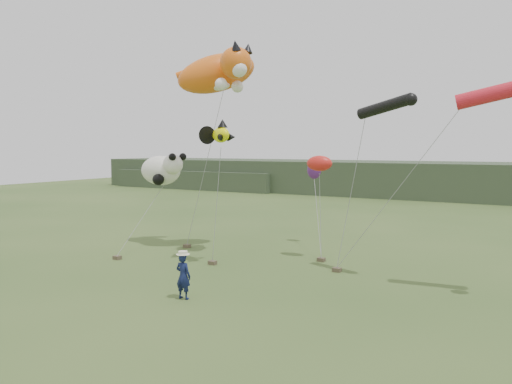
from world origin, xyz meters
TOP-DOWN VIEW (x-y plane):
  - ground at (0.00, 0.00)m, footprint 120.00×120.00m
  - headland at (-3.11, 44.69)m, footprint 90.00×13.00m
  - festival_attendant at (0.50, -0.95)m, footprint 0.64×0.43m
  - sandbag_anchors at (-1.42, 5.36)m, footprint 11.01×5.10m
  - cat_kite at (-3.25, 7.16)m, footprint 5.86×4.74m
  - fish_kite at (-1.81, 4.53)m, footprint 2.47×1.63m
  - tube_kites at (9.14, 5.64)m, footprint 7.71×2.28m
  - panda_kite at (-7.42, 7.17)m, footprint 3.08×1.99m
  - misc_kites at (1.44, 9.49)m, footprint 3.00×4.37m

SIDE VIEW (x-z plane):
  - ground at x=0.00m, z-range 0.00..0.00m
  - sandbag_anchors at x=-1.42m, z-range 0.00..0.19m
  - festival_attendant at x=0.50m, z-range 0.00..1.74m
  - headland at x=-3.11m, z-range -0.08..3.92m
  - panda_kite at x=-7.42m, z-range 3.44..5.35m
  - misc_kites at x=1.44m, z-range 3.97..5.42m
  - fish_kite at x=-1.81m, z-range 5.74..6.93m
  - tube_kites at x=9.14m, z-range 6.98..8.43m
  - cat_kite at x=-3.25m, z-range 8.22..11.32m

